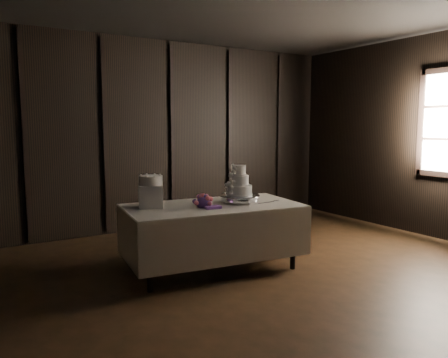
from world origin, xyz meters
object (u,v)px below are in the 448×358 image
bouquet (203,202)px  box_pedestal (151,196)px  display_table (213,234)px  wedding_cake (238,184)px  cake_stand (239,199)px  small_cake (151,180)px

bouquet → box_pedestal: size_ratio=1.48×
display_table → wedding_cake: size_ratio=5.94×
bouquet → box_pedestal: 0.59m
display_table → cake_stand: size_ratio=4.35×
small_cake → display_table: bearing=-20.2°
wedding_cake → small_cake: wedding_cake is taller
display_table → small_cake: size_ratio=8.06×
cake_stand → small_cake: size_ratio=1.86×
box_pedestal → small_cake: size_ratio=1.00×
cake_stand → bouquet: size_ratio=1.26×
small_cake → bouquet: bearing=-32.2°
wedding_cake → display_table: bearing=163.6°
box_pedestal → small_cake: bearing=0.0°
cake_stand → box_pedestal: (-1.00, 0.27, 0.08)m
display_table → box_pedestal: (-0.65, 0.24, 0.47)m
wedding_cake → bouquet: 0.51m
cake_stand → small_cake: 1.07m
cake_stand → box_pedestal: bearing=164.6°
box_pedestal → wedding_cake: bearing=-16.6°
box_pedestal → small_cake: small_cake is taller
wedding_cake → box_pedestal: wedding_cake is taller
display_table → box_pedestal: box_pedestal is taller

